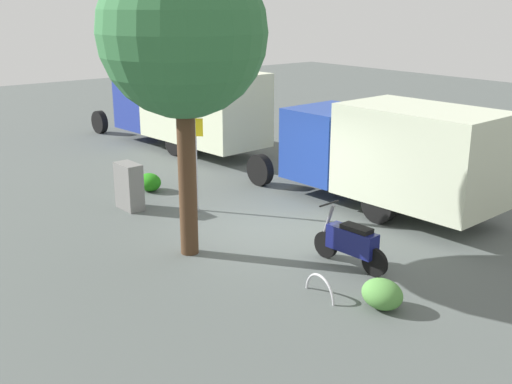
# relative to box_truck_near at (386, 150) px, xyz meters

# --- Properties ---
(ground_plane) EXTENTS (60.00, 60.00, 0.00)m
(ground_plane) POSITION_rel_box_truck_near_xyz_m (0.69, 3.41, -1.53)
(ground_plane) COLOR #4D5351
(box_truck_near) EXTENTS (7.07, 2.53, 2.71)m
(box_truck_near) POSITION_rel_box_truck_near_xyz_m (0.00, 0.00, 0.00)
(box_truck_near) COLOR black
(box_truck_near) RESTS_ON ground
(box_truck_far) EXTENTS (8.47, 2.79, 2.86)m
(box_truck_far) POSITION_rel_box_truck_near_xyz_m (8.86, 0.22, 0.06)
(box_truck_far) COLOR black
(box_truck_far) RESTS_ON ground
(motorcycle) EXTENTS (1.81, 0.55, 1.20)m
(motorcycle) POSITION_rel_box_truck_near_xyz_m (-2.04, 3.36, -1.01)
(motorcycle) COLOR black
(motorcycle) RESTS_ON ground
(stop_sign) EXTENTS (0.71, 0.33, 3.15)m
(stop_sign) POSITION_rel_box_truck_near_xyz_m (2.83, 3.82, 0.57)
(stop_sign) COLOR #9E9EA3
(stop_sign) RESTS_ON ground
(street_tree) EXTENTS (3.28, 3.28, 6.16)m
(street_tree) POSITION_rel_box_truck_near_xyz_m (0.57, 5.47, 2.94)
(street_tree) COLOR #47301E
(street_tree) RESTS_ON ground
(utility_cabinet) EXTENTS (0.80, 0.44, 1.19)m
(utility_cabinet) POSITION_rel_box_truck_near_xyz_m (3.99, 5.08, -0.94)
(utility_cabinet) COLOR slate
(utility_cabinet) RESTS_ON ground
(bike_rack_hoop) EXTENTS (0.85, 0.16, 0.85)m
(bike_rack_hoop) POSITION_rel_box_truck_near_xyz_m (-2.61, 4.76, -1.53)
(bike_rack_hoop) COLOR #B7B7BC
(bike_rack_hoop) RESTS_ON ground
(shrub_near_sign) EXTENTS (0.76, 0.63, 0.52)m
(shrub_near_sign) POSITION_rel_box_truck_near_xyz_m (-3.58, 4.23, -1.27)
(shrub_near_sign) COLOR #4D883D
(shrub_near_sign) RESTS_ON ground
(shrub_mid_verge) EXTENTS (0.73, 0.60, 0.50)m
(shrub_mid_verge) POSITION_rel_box_truck_near_xyz_m (5.07, 3.91, -1.29)
(shrub_mid_verge) COLOR #217A15
(shrub_mid_verge) RESTS_ON ground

